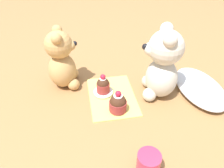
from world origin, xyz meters
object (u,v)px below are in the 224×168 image
(teddy_bear_cream, at_px, (162,65))
(cupcake_near_tan_bear, at_px, (103,85))
(teddy_bear_tan, at_px, (62,61))
(juice_glass, at_px, (148,163))
(cupcake_near_cream_bear, at_px, (118,103))
(saucer_plate, at_px, (103,92))

(teddy_bear_cream, relative_size, cupcake_near_tan_bear, 3.44)
(teddy_bear_cream, distance_m, teddy_bear_tan, 0.35)
(juice_glass, bearing_deg, teddy_bear_tan, -153.55)
(teddy_bear_tan, height_order, cupcake_near_cream_bear, teddy_bear_tan)
(teddy_bear_cream, height_order, saucer_plate, teddy_bear_cream)
(teddy_bear_tan, distance_m, cupcake_near_tan_bear, 0.17)
(saucer_plate, bearing_deg, juice_glass, 11.63)
(cupcake_near_cream_bear, relative_size, saucer_plate, 1.09)
(saucer_plate, xyz_separation_m, cupcake_near_tan_bear, (-0.00, -0.00, 0.03))
(teddy_bear_tan, xyz_separation_m, cupcake_near_cream_bear, (0.18, 0.17, -0.07))
(cupcake_near_tan_bear, bearing_deg, saucer_plate, 71.57)
(teddy_bear_tan, relative_size, juice_glass, 3.67)
(juice_glass, bearing_deg, cupcake_near_cream_bear, -172.03)
(teddy_bear_tan, bearing_deg, cupcake_near_cream_bear, -136.28)
(cupcake_near_tan_bear, height_order, juice_glass, cupcake_near_tan_bear)
(cupcake_near_cream_bear, bearing_deg, teddy_bear_tan, -136.67)
(cupcake_near_cream_bear, height_order, cupcake_near_tan_bear, cupcake_near_tan_bear)
(cupcake_near_cream_bear, bearing_deg, teddy_bear_cream, 112.06)
(cupcake_near_tan_bear, bearing_deg, cupcake_near_cream_bear, 19.76)
(saucer_plate, bearing_deg, teddy_bear_tan, -121.75)
(teddy_bear_cream, relative_size, saucer_plate, 3.56)
(teddy_bear_cream, bearing_deg, cupcake_near_cream_bear, -53.58)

